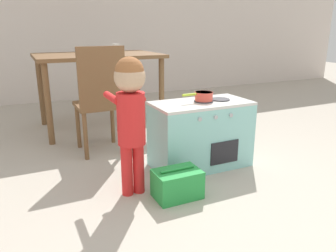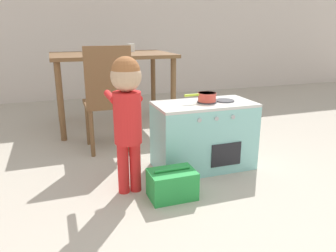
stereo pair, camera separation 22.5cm
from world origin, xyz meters
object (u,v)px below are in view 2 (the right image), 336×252
at_px(dining_table, 112,63).
at_px(dining_chair_near, 108,98).
at_px(toy_pot, 207,96).
at_px(child_figure, 127,105).
at_px(toy_basket, 172,184).
at_px(cup_on_table, 131,48).
at_px(play_kitchen, 204,135).

distance_m(dining_table, dining_chair_near, 0.83).
bearing_deg(toy_pot, child_figure, -162.32).
bearing_deg(toy_basket, dining_table, 91.41).
bearing_deg(toy_pot, cup_on_table, 97.38).
height_order(dining_chair_near, cup_on_table, dining_chair_near).
xyz_separation_m(play_kitchen, dining_table, (-0.43, 1.35, 0.43)).
relative_size(toy_basket, dining_chair_near, 0.32).
relative_size(play_kitchen, toy_basket, 2.54).
relative_size(dining_table, cup_on_table, 14.10).
bearing_deg(play_kitchen, cup_on_table, 96.84).
relative_size(toy_pot, child_figure, 0.28).
bearing_deg(cup_on_table, toy_basket, -96.14).
bearing_deg(play_kitchen, dining_table, 107.63).
bearing_deg(dining_chair_near, cup_on_table, 65.57).
bearing_deg(dining_table, child_figure, -96.94).
relative_size(play_kitchen, dining_table, 0.60).
height_order(toy_basket, dining_chair_near, dining_chair_near).
bearing_deg(child_figure, dining_table, 83.06).
xyz_separation_m(play_kitchen, toy_basket, (-0.39, -0.37, -0.16)).
height_order(play_kitchen, toy_pot, toy_pot).
distance_m(toy_basket, dining_chair_near, 1.05).
relative_size(toy_pot, dining_chair_near, 0.27).
bearing_deg(toy_pot, toy_basket, -137.02).
height_order(child_figure, cup_on_table, child_figure).
bearing_deg(toy_basket, toy_pot, 42.98).
height_order(child_figure, dining_table, child_figure).
xyz_separation_m(toy_basket, cup_on_table, (0.20, 1.90, 0.73)).
bearing_deg(child_figure, dining_chair_near, 89.67).
bearing_deg(child_figure, cup_on_table, 75.84).
xyz_separation_m(toy_pot, dining_table, (-0.45, 1.35, 0.13)).
distance_m(child_figure, toy_basket, 0.57).
distance_m(toy_basket, cup_on_table, 2.05).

